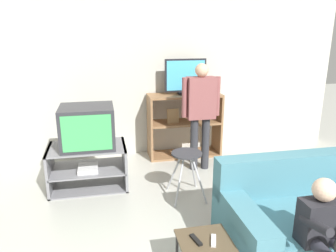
{
  "coord_description": "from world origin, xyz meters",
  "views": [
    {
      "loc": [
        -0.61,
        -1.4,
        1.92
      ],
      "look_at": [
        0.09,
        1.95,
        0.9
      ],
      "focal_mm": 35.0,
      "sensor_mm": 36.0,
      "label": 1
    }
  ],
  "objects": [
    {
      "name": "wall_back",
      "position": [
        0.0,
        3.58,
        1.3
      ],
      "size": [
        6.4,
        0.06,
        2.6
      ],
      "color": "beige",
      "rests_on": "ground_plane"
    },
    {
      "name": "television_main",
      "position": [
        -0.79,
        2.5,
        0.78
      ],
      "size": [
        0.64,
        0.56,
        0.5
      ],
      "color": "#2D2D33",
      "rests_on": "tv_stand"
    },
    {
      "name": "media_shelf",
      "position": [
        0.62,
        3.3,
        0.5
      ],
      "size": [
        1.11,
        0.42,
        0.97
      ],
      "color": "#8E6642",
      "rests_on": "ground_plane"
    },
    {
      "name": "person_seated_child",
      "position": [
        0.9,
        0.33,
        0.54
      ],
      "size": [
        0.33,
        0.43,
        0.91
      ],
      "color": "#2D2D38",
      "rests_on": "ground_plane"
    },
    {
      "name": "television_flat",
      "position": [
        0.63,
        3.31,
        1.22
      ],
      "size": [
        0.63,
        0.2,
        0.53
      ],
      "color": "black",
      "rests_on": "media_shelf"
    },
    {
      "name": "snack_table",
      "position": [
        0.11,
        0.65,
        0.3
      ],
      "size": [
        0.41,
        0.41,
        0.35
      ],
      "color": "brown",
      "rests_on": "ground_plane"
    },
    {
      "name": "person_standing_adult",
      "position": [
        0.7,
        2.74,
        0.9
      ],
      "size": [
        0.53,
        0.2,
        1.49
      ],
      "color": "#2D2D33",
      "rests_on": "ground_plane"
    },
    {
      "name": "tv_stand",
      "position": [
        -0.82,
        2.49,
        0.26
      ],
      "size": [
        0.94,
        0.59,
        0.53
      ],
      "color": "slate",
      "rests_on": "ground_plane"
    },
    {
      "name": "remote_control_black",
      "position": [
        0.04,
        0.68,
        0.36
      ],
      "size": [
        0.07,
        0.15,
        0.02
      ],
      "primitive_type": "cube",
      "rotation": [
        0.0,
        0.0,
        0.24
      ],
      "color": "black",
      "rests_on": "snack_table"
    },
    {
      "name": "remote_control_white",
      "position": [
        0.17,
        0.64,
        0.36
      ],
      "size": [
        0.08,
        0.15,
        0.02
      ],
      "primitive_type": "cube",
      "rotation": [
        0.0,
        0.0,
        -0.35
      ],
      "color": "silver",
      "rests_on": "snack_table"
    },
    {
      "name": "folding_stool",
      "position": [
        0.31,
        1.99,
        0.46
      ],
      "size": [
        0.4,
        0.46,
        0.56
      ],
      "color": "#B7B7BC",
      "rests_on": "ground_plane"
    },
    {
      "name": "couch",
      "position": [
        1.11,
        0.86,
        0.27
      ],
      "size": [
        1.45,
        0.92,
        0.78
      ],
      "color": "teal",
      "rests_on": "ground_plane"
    }
  ]
}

